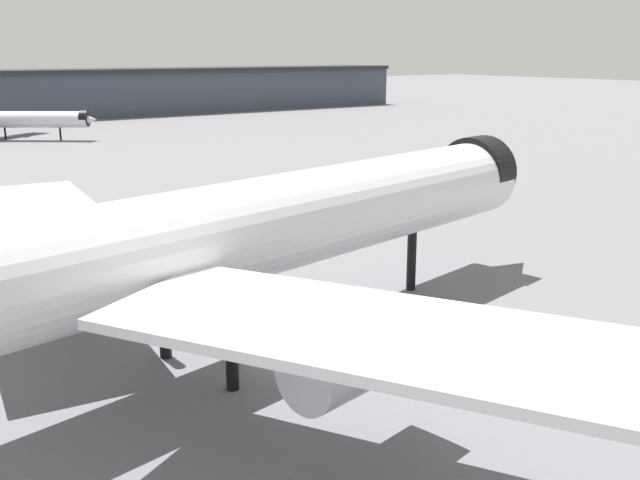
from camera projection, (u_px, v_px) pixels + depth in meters
ground at (298, 361)px, 46.17m from camera, size 900.00×900.00×0.00m
airliner_near_gate at (225, 238)px, 44.28m from camera, size 66.77×59.94×18.42m
airliner_far_taxiway at (7, 120)px, 160.56m from camera, size 35.84×31.92×10.46m
terminal_building at (19, 95)px, 208.34m from camera, size 258.91×31.62×22.88m
traffic_cone_near_nose at (55, 230)px, 79.01m from camera, size 0.52×0.52×0.65m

